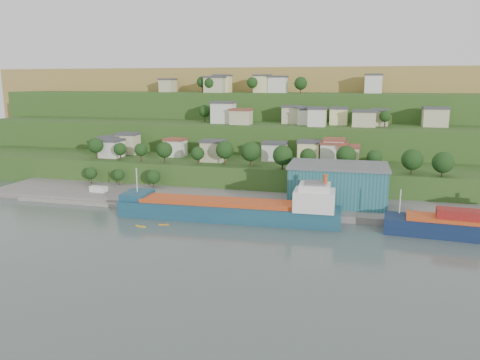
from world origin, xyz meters
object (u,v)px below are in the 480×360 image
(warehouse, at_px, (338,184))
(kayak_orange, at_px, (164,224))
(caravan, at_px, (99,190))
(cargo_ship_near, at_px, (235,211))

(warehouse, height_order, kayak_orange, warehouse)
(caravan, bearing_deg, kayak_orange, -30.80)
(caravan, height_order, kayak_orange, caravan)
(cargo_ship_near, distance_m, kayak_orange, 21.15)
(warehouse, bearing_deg, cargo_ship_near, -146.71)
(warehouse, distance_m, caravan, 83.31)
(kayak_orange, bearing_deg, cargo_ship_near, 14.33)
(cargo_ship_near, bearing_deg, kayak_orange, -153.49)
(caravan, xyz_separation_m, kayak_orange, (35.80, -24.28, -2.41))
(warehouse, relative_size, kayak_orange, 10.87)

